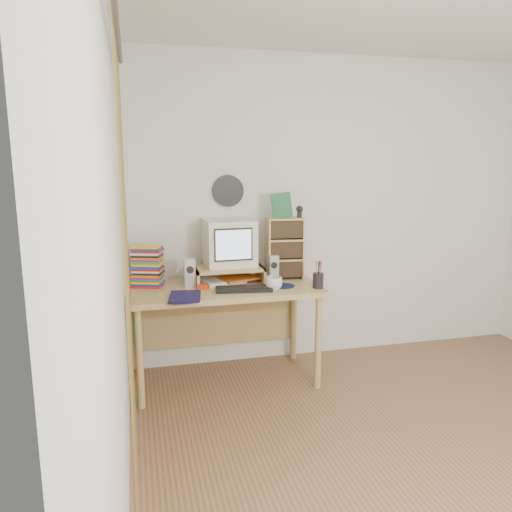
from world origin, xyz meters
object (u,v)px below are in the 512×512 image
keyboard (244,289)px  diary (169,295)px  desk (223,301)px  crt_monitor (230,243)px  dvd_stack (148,267)px  cd_rack (285,248)px  mug (274,283)px

keyboard → diary: diary is taller
desk → diary: size_ratio=5.46×
desk → diary: diary is taller
crt_monitor → dvd_stack: crt_monitor is taller
dvd_stack → cd_rack: 1.06m
mug → keyboard: bearing=172.3°
desk → dvd_stack: (-0.55, 0.06, 0.28)m
desk → crt_monitor: size_ratio=3.77×
dvd_stack → diary: size_ratio=1.15×
dvd_stack → cd_rack: (1.06, 0.00, 0.09)m
desk → mug: (0.32, -0.26, 0.18)m
desk → crt_monitor: 0.45m
desk → diary: (-0.43, -0.32, 0.16)m
dvd_stack → cd_rack: size_ratio=0.61×
dvd_stack → mug: (0.87, -0.32, -0.10)m
crt_monitor → cd_rack: size_ratio=0.77×
crt_monitor → mug: bearing=-56.1°
dvd_stack → mug: bearing=-2.3°
mug → diary: mug is taller
crt_monitor → dvd_stack: bearing=-179.4°
desk → dvd_stack: bearing=173.7°
dvd_stack → cd_rack: bearing=18.2°
diary → keyboard: bearing=17.5°
crt_monitor → mug: crt_monitor is taller
keyboard → mug: (0.21, -0.03, 0.04)m
crt_monitor → desk: bearing=-131.6°
crt_monitor → mug: 0.50m
cd_rack → diary: 1.03m
cd_rack → diary: bearing=-152.3°
crt_monitor → dvd_stack: size_ratio=1.26×
dvd_stack → diary: dvd_stack is taller
keyboard → dvd_stack: 0.73m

